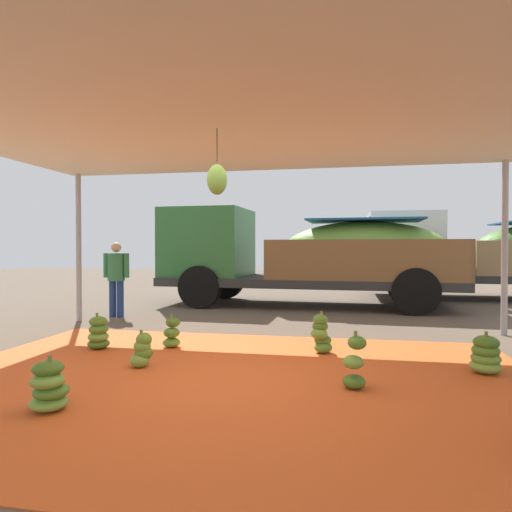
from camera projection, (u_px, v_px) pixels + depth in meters
ground_plane at (270, 331)px, 7.78m from camera, size 40.00×40.00×0.00m
tarp_orange at (226, 381)px, 4.83m from camera, size 6.70×5.01×0.01m
tent_canopy at (223, 114)px, 4.70m from camera, size 8.00×7.00×2.90m
banana_bunch_0 at (355, 364)px, 4.55m from camera, size 0.31×0.31×0.58m
banana_bunch_1 at (49, 388)px, 3.95m from camera, size 0.43×0.44×0.49m
banana_bunch_3 at (321, 335)px, 6.10m from camera, size 0.34×0.32×0.56m
banana_bunch_5 at (98, 334)px, 6.32m from camera, size 0.39×0.41×0.51m
banana_bunch_6 at (172, 334)px, 6.42m from camera, size 0.31×0.33×0.48m
banana_bunch_7 at (142, 351)px, 5.38m from camera, size 0.33×0.32×0.45m
banana_bunch_8 at (486, 356)px, 5.10m from camera, size 0.47×0.47×0.47m
cargo_truck_main at (302, 254)px, 11.10m from camera, size 7.16×2.59×2.40m
cargo_truck_far at (491, 253)px, 12.52m from camera, size 6.89×2.53×2.40m
worker_0 at (116, 273)px, 9.29m from camera, size 0.56×0.34×1.53m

